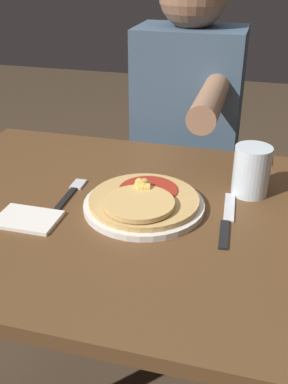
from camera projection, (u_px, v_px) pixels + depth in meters
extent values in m
cube|color=brown|center=(136.00, 216.00, 0.98)|extent=(1.06, 0.75, 0.03)
cylinder|color=brown|center=(30.00, 241.00, 1.53)|extent=(0.06, 0.06, 0.69)
cylinder|color=silver|center=(144.00, 205.00, 0.97)|extent=(0.26, 0.26, 0.01)
cylinder|color=tan|center=(144.00, 200.00, 0.97)|extent=(0.24, 0.24, 0.01)
cylinder|color=#9E2819|center=(148.00, 190.00, 0.99)|extent=(0.13, 0.13, 0.00)
cylinder|color=tan|center=(139.00, 203.00, 0.93)|extent=(0.15, 0.15, 0.01)
cylinder|color=gold|center=(142.00, 185.00, 0.99)|extent=(0.03, 0.04, 0.02)
cylinder|color=gold|center=(142.00, 187.00, 0.98)|extent=(0.03, 0.03, 0.02)
cylinder|color=gold|center=(141.00, 185.00, 0.99)|extent=(0.04, 0.04, 0.02)
cylinder|color=gold|center=(144.00, 188.00, 0.98)|extent=(0.03, 0.03, 0.02)
cube|color=black|center=(63.00, 202.00, 1.00)|extent=(0.02, 0.13, 0.00)
cube|color=silver|center=(78.00, 184.00, 1.07)|extent=(0.03, 0.05, 0.00)
cube|color=black|center=(224.00, 234.00, 0.88)|extent=(0.02, 0.10, 0.00)
cube|color=silver|center=(229.00, 207.00, 0.98)|extent=(0.03, 0.12, 0.00)
cylinder|color=silver|center=(251.00, 171.00, 1.01)|extent=(0.08, 0.08, 0.11)
cube|color=silver|center=(28.00, 219.00, 0.93)|extent=(0.13, 0.09, 0.01)
cylinder|color=#2D2D38|center=(162.00, 242.00, 1.69)|extent=(0.11, 0.11, 0.50)
cylinder|color=#2D2D38|center=(201.00, 248.00, 1.66)|extent=(0.11, 0.11, 0.50)
cube|color=#3D5166|center=(188.00, 114.00, 1.43)|extent=(0.32, 0.22, 0.53)
cylinder|color=#8E664C|center=(210.00, 102.00, 1.13)|extent=(0.07, 0.30, 0.07)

